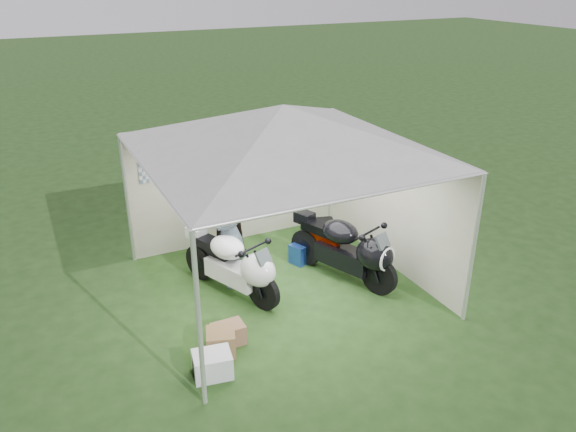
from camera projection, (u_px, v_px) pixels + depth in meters
name	position (u px, v px, depth m)	size (l,w,h in m)	color
ground	(284.00, 286.00, 9.18)	(80.00, 80.00, 0.00)	#203D16
canopy_tent	(282.00, 133.00, 8.16)	(5.66, 5.66, 3.00)	silver
motorcycle_white	(235.00, 264.00, 8.73)	(1.04, 1.91, 1.00)	black
motorcycle_black	(348.00, 248.00, 9.15)	(1.04, 2.03, 1.05)	black
paddock_stand	(303.00, 252.00, 9.92)	(0.47, 0.29, 0.35)	blue
person_dark_jacket	(220.00, 206.00, 9.72)	(0.97, 0.75, 1.99)	black
person_blue_jacket	(230.00, 232.00, 8.92)	(0.67, 0.44, 1.85)	slate
equipment_box	(320.00, 233.00, 10.44)	(0.49, 0.40, 0.49)	black
crate_0	(212.00, 364.00, 7.13)	(0.48, 0.38, 0.32)	silver
crate_1	(221.00, 342.00, 7.54)	(0.38, 0.38, 0.34)	brown
crate_2	(213.00, 368.00, 7.13)	(0.33, 0.28, 0.25)	silver
crate_3	(228.00, 334.00, 7.75)	(0.44, 0.31, 0.29)	brown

